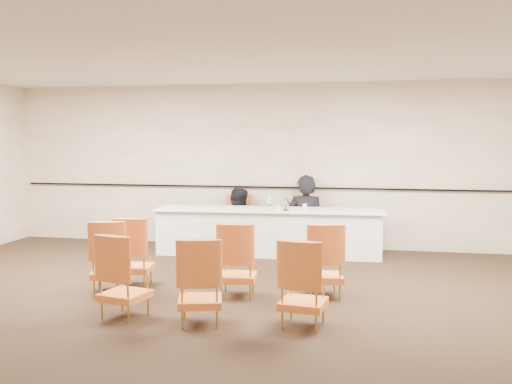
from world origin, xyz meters
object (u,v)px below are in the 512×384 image
panel_table (269,232)px  aud_chair_front_right (323,260)px  aud_chair_back_left (125,275)px  aud_chair_extra (110,256)px  water_bottle (269,202)px  aud_chair_front_left (134,251)px  aud_chair_back_mid (200,280)px  aud_chair_back_right (303,283)px  panelist_second_chair (237,221)px  coffee_cup (305,207)px  panelist_main (305,227)px  aud_chair_front_mid (237,259)px  panelist_main_chair (305,223)px  panelist_second (237,231)px  microphone (286,203)px  drinking_glass (278,207)px

panel_table → aud_chair_front_right: aud_chair_front_right is taller
aud_chair_back_left → aud_chair_extra: 1.15m
water_bottle → aud_chair_front_left: bearing=-119.5°
aud_chair_back_left → aud_chair_back_mid: (0.89, -0.05, 0.00)m
water_bottle → aud_chair_back_right: (1.03, -3.71, -0.43)m
panelist_second_chair → aud_chair_back_right: (1.72, -4.24, 0.00)m
coffee_cup → aud_chair_front_right: size_ratio=0.12×
aud_chair_back_left → aud_chair_back_right: size_ratio=1.00×
panelist_main → aud_chair_front_mid: 3.34m
panel_table → panelist_second_chair: bearing=138.7°
aud_chair_front_left → aud_chair_extra: 0.39m
aud_chair_front_right → aud_chair_back_left: bearing=-163.1°
panelist_main_chair → aud_chair_front_left: size_ratio=1.00×
panelist_main_chair → panelist_second: panelist_second is taller
microphone → aud_chair_extra: bearing=-106.9°
panelist_second_chair → coffee_cup: (1.32, -0.64, 0.37)m
water_bottle → aud_chair_extra: 3.27m
aud_chair_front_mid → aud_chair_extra: size_ratio=1.00×
aud_chair_front_right → aud_chair_extra: size_ratio=1.00×
panel_table → aud_chair_back_right: aud_chair_back_right is taller
panel_table → aud_chair_back_left: (-0.95, -3.78, 0.08)m
microphone → aud_chair_back_right: 3.68m
coffee_cup → aud_chair_back_left: bearing=-113.3°
panelist_main → aud_chair_front_mid: size_ratio=2.02×
panel_table → panelist_second_chair: (-0.69, 0.54, 0.08)m
water_bottle → aud_chair_back_mid: 3.86m
water_bottle → aud_chair_back_left: size_ratio=0.26×
aud_chair_front_left → panelist_second: bearing=68.8°
panel_table → aud_chair_back_left: bearing=-107.2°
aud_chair_front_mid → aud_chair_back_right: 1.38m
aud_chair_back_left → aud_chair_back_mid: 0.89m
coffee_cup → panelist_second: bearing=154.0°
aud_chair_back_left → aud_chair_extra: size_ratio=1.00×
panelist_main → panelist_second: (-1.25, -0.07, -0.10)m
panelist_main → panelist_second: 1.26m
coffee_cup → panelist_second_chair: bearing=154.0°
panelist_second → aud_chair_front_right: 3.56m
microphone → aud_chair_front_left: microphone is taller
water_bottle → aud_chair_front_right: (1.14, -2.51, -0.43)m
panelist_second_chair → aud_chair_extra: (-0.90, -3.36, 0.00)m
panelist_main → panelist_main_chair: (0.00, 0.00, 0.08)m
panelist_main_chair → panelist_second: bearing=-180.0°
aud_chair_back_mid → panelist_main: bearing=66.8°
panelist_main → panel_table: bearing=45.5°
panelist_main → aud_chair_front_left: 3.66m
drinking_glass → microphone: bearing=-2.5°
drinking_glass → aud_chair_back_right: size_ratio=0.11×
panelist_second → aud_chair_extra: (-0.90, -3.36, 0.18)m
microphone → panelist_second_chair: bearing=165.0°
aud_chair_front_mid → aud_chair_extra: same height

